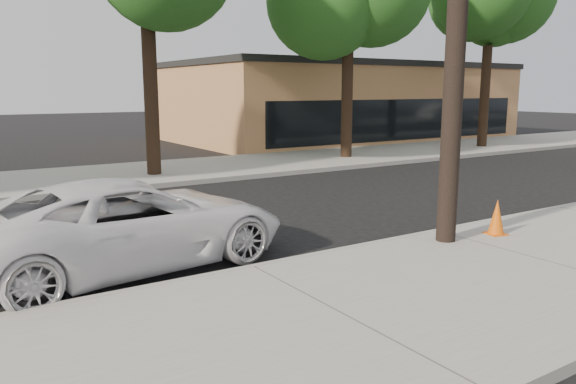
{
  "coord_description": "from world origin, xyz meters",
  "views": [
    {
      "loc": [
        -4.01,
        -9.29,
        2.81
      ],
      "look_at": [
        1.32,
        -1.06,
        1.0
      ],
      "focal_mm": 35.0,
      "sensor_mm": 36.0,
      "label": 1
    }
  ],
  "objects": [
    {
      "name": "traffic_cone",
      "position": [
        4.72,
        -2.91,
        0.47
      ],
      "size": [
        0.41,
        0.41,
        0.66
      ],
      "rotation": [
        0.0,
        0.0,
        -0.26
      ],
      "color": "#E45D0C",
      "rests_on": "near_sidewalk"
    },
    {
      "name": "police_cruiser",
      "position": [
        -1.43,
        -0.69,
        0.71
      ],
      "size": [
        5.4,
        3.0,
        1.43
      ],
      "primitive_type": "imported",
      "rotation": [
        0.0,
        0.0,
        1.7
      ],
      "color": "white",
      "rests_on": "ground"
    },
    {
      "name": "near_sidewalk",
      "position": [
        0.0,
        -4.3,
        0.07
      ],
      "size": [
        90.0,
        4.4,
        0.15
      ],
      "primitive_type": "cube",
      "color": "gray",
      "rests_on": "ground"
    },
    {
      "name": "ground",
      "position": [
        0.0,
        0.0,
        0.0
      ],
      "size": [
        120.0,
        120.0,
        0.0
      ],
      "primitive_type": "plane",
      "color": "black",
      "rests_on": "ground"
    },
    {
      "name": "curb_near",
      "position": [
        0.0,
        -2.1,
        0.07
      ],
      "size": [
        90.0,
        0.12,
        0.16
      ],
      "primitive_type": "cube",
      "color": "#9E9B93",
      "rests_on": "ground"
    },
    {
      "name": "building_main",
      "position": [
        16.0,
        16.0,
        2.0
      ],
      "size": [
        18.0,
        10.0,
        4.0
      ],
      "primitive_type": "cube",
      "color": "#A77945",
      "rests_on": "ground"
    },
    {
      "name": "far_sidewalk",
      "position": [
        0.0,
        8.5,
        0.07
      ],
      "size": [
        90.0,
        5.0,
        0.15
      ],
      "primitive_type": "cube",
      "color": "gray",
      "rests_on": "ground"
    },
    {
      "name": "tree_e",
      "position": [
        18.21,
        7.74,
        6.7
      ],
      "size": [
        4.8,
        4.65,
        9.25
      ],
      "color": "black",
      "rests_on": "far_sidewalk"
    }
  ]
}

